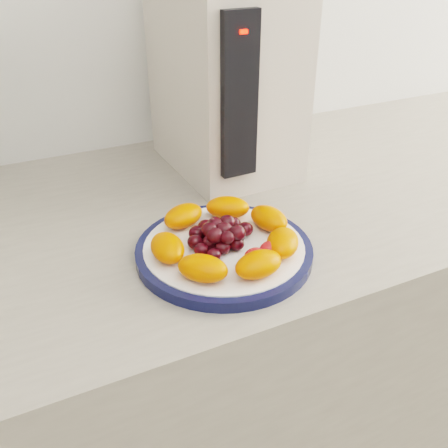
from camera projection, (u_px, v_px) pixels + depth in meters
name	position (u px, v px, depth m)	size (l,w,h in m)	color
counter	(151.00, 415.00, 0.99)	(3.50, 0.60, 0.90)	gray
cabinet_face	(153.00, 425.00, 1.00)	(3.48, 0.58, 0.84)	olive
plate_rim	(224.00, 251.00, 0.67)	(0.24, 0.24, 0.01)	#0E143B
plate_face	(224.00, 250.00, 0.67)	(0.22, 0.22, 0.02)	white
appliance_body	(225.00, 76.00, 0.85)	(0.19, 0.26, 0.33)	beige
appliance_panel	(239.00, 98.00, 0.73)	(0.06, 0.02, 0.24)	black
appliance_led	(243.00, 32.00, 0.67)	(0.01, 0.01, 0.01)	#FF0C05
fruit_plate	(227.00, 236.00, 0.66)	(0.20, 0.20, 0.03)	#FE4E00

